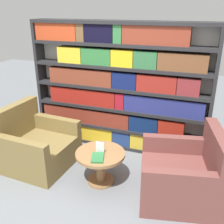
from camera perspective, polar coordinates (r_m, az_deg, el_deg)
name	(u,v)px	position (r m, az deg, el deg)	size (l,w,h in m)	color
ground_plane	(87,189)	(3.62, -5.45, -16.31)	(14.00, 14.00, 0.00)	slate
bookshelf	(118,89)	(4.20, 1.39, 5.07)	(2.87, 0.30, 2.05)	silver
armchair_left	(36,146)	(4.10, -16.15, -7.21)	(0.98, 0.98, 0.90)	olive
armchair_right	(183,176)	(3.45, 15.26, -13.26)	(1.11, 1.11, 0.90)	brown
coffee_table	(100,161)	(3.55, -2.55, -10.62)	(0.66, 0.66, 0.46)	olive
table_sign	(100,148)	(3.44, -2.61, -7.87)	(0.11, 0.06, 0.15)	black
stray_book	(98,158)	(3.35, -3.14, -9.88)	(0.21, 0.27, 0.03)	#2D703D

